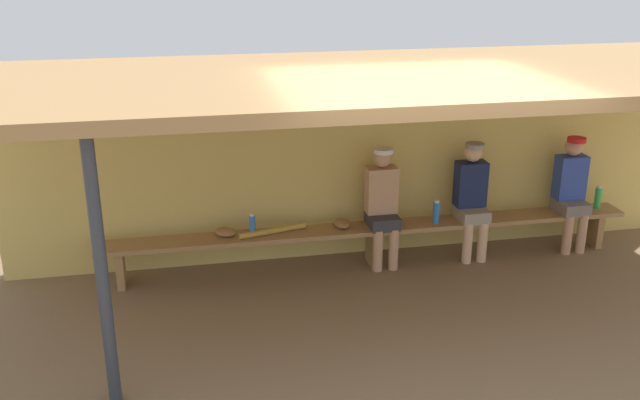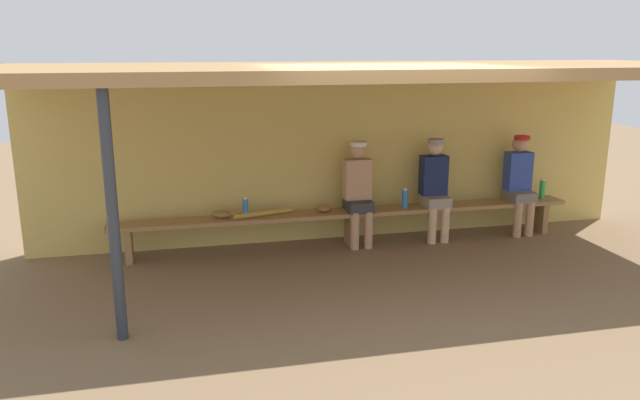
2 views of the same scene
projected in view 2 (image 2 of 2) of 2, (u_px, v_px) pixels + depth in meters
ground_plane at (389, 289)px, 6.60m from camera, size 24.00×24.00×0.00m
back_wall at (342, 156)px, 8.23m from camera, size 8.00×0.20×2.20m
dugout_roof at (373, 70)px, 6.71m from camera, size 8.00×2.80×0.12m
support_post at (113, 219)px, 5.23m from camera, size 0.10×0.10×2.20m
bench at (350, 216)px, 7.97m from camera, size 6.00×0.36×0.46m
player_middle at (435, 184)px, 8.14m from camera, size 0.34×0.42×1.34m
player_with_sunglasses at (358, 188)px, 7.91m from camera, size 0.34×0.42×1.34m
player_in_red at (519, 180)px, 8.41m from camera, size 0.34×0.42×1.34m
water_bottle_clear at (405, 199)px, 8.04m from camera, size 0.08×0.08×0.27m
water_bottle_orange at (246, 208)px, 7.61m from camera, size 0.07×0.07×0.26m
water_bottle_green at (542, 189)px, 8.56m from camera, size 0.08×0.08×0.28m
baseball_glove_worn at (222, 214)px, 7.62m from camera, size 0.29×0.27×0.09m
baseball_glove_tan at (323, 208)px, 7.90m from camera, size 0.20×0.26×0.09m
baseball_bat at (263, 213)px, 7.70m from camera, size 0.77×0.25×0.07m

